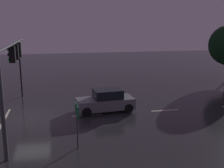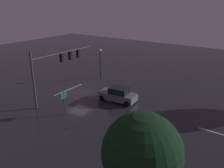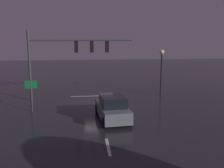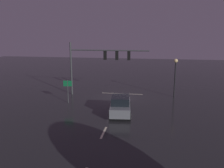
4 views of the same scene
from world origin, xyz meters
The scene contains 8 objects.
ground_plane centered at (0.00, 0.00, 0.00)m, with size 80.00×80.00×0.00m, color #232326.
traffic_signal_assembly centered at (2.52, -0.61, 4.34)m, with size 9.22×0.47×6.24m.
lane_dash_far centered at (0.00, 4.00, 0.00)m, with size 2.20×0.16×0.01m, color beige.
lane_dash_mid centered at (0.00, 10.00, 0.00)m, with size 2.20×0.16×0.01m, color beige.
stop_bar centered at (0.00, -1.79, 0.00)m, with size 5.00×0.16×0.01m, color beige.
car_approaching centered at (-0.71, 5.50, 0.80)m, with size 2.27×4.50×1.70m.
street_lamp_left_kerb centered at (-6.13, -1.27, 3.17)m, with size 0.44×0.44×4.45m.
route_sign centered at (5.22, 2.97, 1.79)m, with size 0.90×0.15×2.48m.
Camera 4 is at (-3.38, 27.01, 7.61)m, focal length 39.27 mm.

